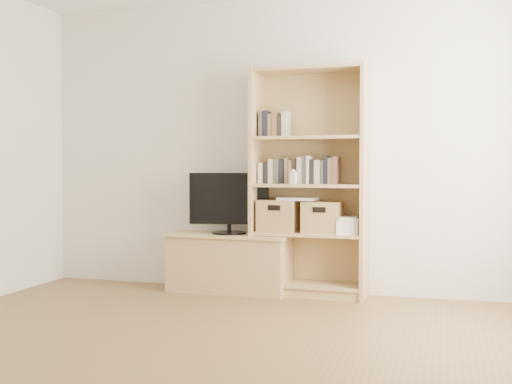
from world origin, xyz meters
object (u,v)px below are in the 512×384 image
at_px(bookshelf, 309,181).
at_px(baby_monitor, 293,178).
at_px(basket_left, 279,216).
at_px(television, 229,203).
at_px(tv_stand, 229,264).
at_px(basket_right, 322,217).
at_px(laptop, 298,199).

distance_m(bookshelf, baby_monitor, 0.16).
height_order(bookshelf, basket_left, bookshelf).
bearing_deg(television, basket_left, -8.31).
height_order(tv_stand, bookshelf, bookshelf).
height_order(television, basket_right, television).
xyz_separation_m(tv_stand, baby_monitor, (0.60, -0.08, 0.77)).
relative_size(basket_right, laptop, 1.02).
distance_m(bookshelf, laptop, 0.18).
bearing_deg(television, bookshelf, -9.63).
distance_m(tv_stand, laptop, 0.85).
bearing_deg(basket_right, basket_left, 179.92).
relative_size(bookshelf, basket_right, 6.13).
bearing_deg(laptop, tv_stand, -174.50).
distance_m(baby_monitor, basket_left, 0.38).
xyz_separation_m(tv_stand, basket_left, (0.45, 0.03, 0.44)).
height_order(basket_right, laptop, laptop).
relative_size(baby_monitor, basket_right, 0.32).
height_order(television, laptop, television).
bearing_deg(basket_right, television, -177.49).
bearing_deg(basket_left, baby_monitor, -31.73).
xyz_separation_m(bookshelf, basket_left, (-0.26, 0.00, -0.30)).
distance_m(tv_stand, bookshelf, 1.03).
height_order(tv_stand, laptop, laptop).
distance_m(basket_left, basket_right, 0.38).
xyz_separation_m(television, basket_left, (0.45, 0.03, -0.10)).
height_order(tv_stand, baby_monitor, baby_monitor).
distance_m(television, baby_monitor, 0.65).
bearing_deg(tv_stand, basket_left, 5.84).
distance_m(tv_stand, baby_monitor, 0.98).
bearing_deg(basket_right, bookshelf, 177.32).
bearing_deg(television, tv_stand, 0.00).
xyz_separation_m(basket_left, basket_right, (0.38, -0.01, -0.00)).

